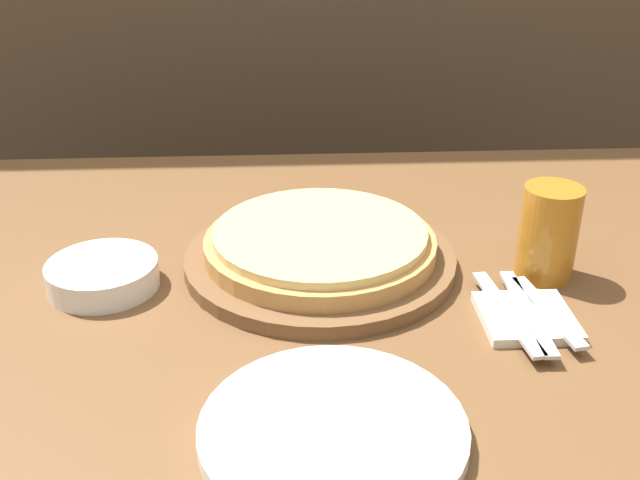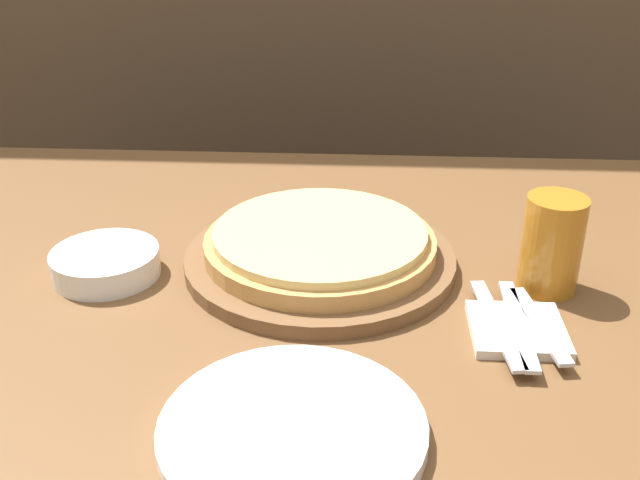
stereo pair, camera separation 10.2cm
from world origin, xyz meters
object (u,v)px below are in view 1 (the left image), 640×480
Objects in this scene: dinner_plate at (333,430)px; beer_glass at (549,228)px; dinner_knife at (527,311)px; spoon at (548,311)px; fork at (507,312)px; pizza_on_board at (320,250)px; side_bowl at (102,276)px.

beer_glass is at bearing 45.21° from dinner_plate.
dinner_plate is 0.32m from dinner_knife.
fork is at bearing 180.00° from spoon.
fork is 1.00× the size of dinner_knife.
pizza_on_board is at bearing 149.89° from spoon.
dinner_knife is at bearing -32.61° from pizza_on_board.
pizza_on_board is 1.94× the size of dinner_knife.
dinner_plate is 1.36× the size of dinner_knife.
beer_glass is 0.44m from dinner_plate.
dinner_plate is at bearing -47.23° from side_bowl.
pizza_on_board is 1.93× the size of fork.
beer_glass reaches higher than fork.
fork is (-0.08, -0.11, -0.06)m from beer_glass.
pizza_on_board is 0.31m from spoon.
pizza_on_board is 0.27m from fork.
dinner_plate is 1.81× the size of side_bowl.
dinner_knife is (0.24, -0.16, -0.01)m from pizza_on_board.
pizza_on_board is at bearing 144.50° from fork.
spoon is (0.55, -0.11, -0.00)m from side_bowl.
spoon is (0.03, 0.00, 0.00)m from dinner_knife.
pizza_on_board reaches higher than dinner_knife.
pizza_on_board is at bearing 89.01° from dinner_plate.
dinner_knife is at bearing 0.00° from fork.
beer_glass reaches higher than dinner_knife.
spoon is at bearing -11.19° from side_bowl.
fork is at bearing 180.00° from dinner_knife.
beer_glass is at bearing 0.42° from side_bowl.
side_bowl is 0.75× the size of dinner_knife.
side_bowl is at bearing -179.58° from beer_glass.
dinner_knife is (-0.06, -0.11, -0.06)m from beer_glass.
beer_glass is at bearing -7.84° from pizza_on_board.
side_bowl is (-0.28, 0.30, 0.01)m from dinner_plate.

